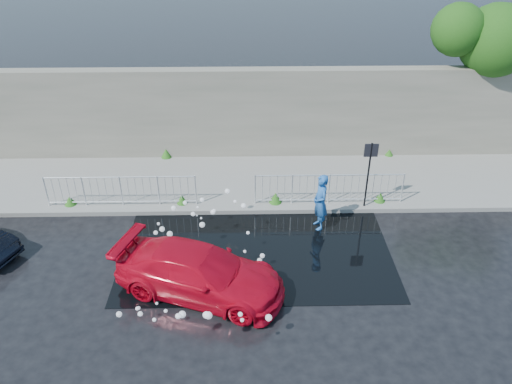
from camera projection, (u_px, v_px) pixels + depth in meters
ground at (240, 270)px, 14.28m from camera, size 90.00×90.00×0.00m
pavement at (241, 181)px, 18.53m from camera, size 30.00×4.00×0.15m
curb at (240, 211)px, 16.82m from camera, size 30.00×0.25×0.16m
retaining_wall at (240, 113)px, 19.48m from camera, size 30.00×0.60×3.50m
puddle at (257, 248)px, 15.15m from camera, size 8.00×5.00×0.01m
sign_post at (369, 165)px, 16.13m from camera, size 0.45×0.06×2.50m
tree at (500, 35)px, 18.35m from camera, size 5.06×2.72×6.28m
railing_left at (121, 190)px, 16.71m from camera, size 5.05×0.05×1.10m
railing_right at (329, 188)px, 16.83m from camera, size 5.05×0.05×1.10m
weeds at (234, 183)px, 17.95m from camera, size 12.17×3.93×0.37m
water_spray at (199, 252)px, 13.89m from camera, size 3.68×5.74×1.12m
red_car at (200, 272)px, 13.17m from camera, size 4.92×3.27×1.32m
person at (320, 202)px, 15.65m from camera, size 0.57×0.76×1.89m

